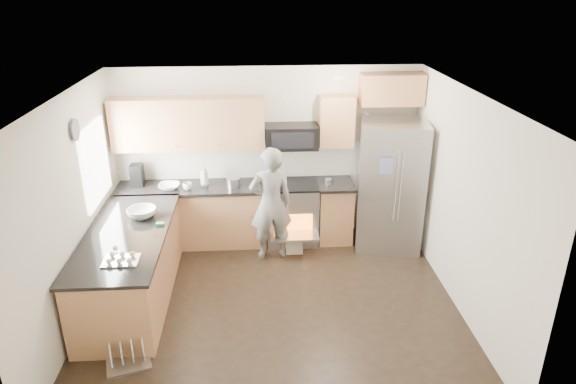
{
  "coord_description": "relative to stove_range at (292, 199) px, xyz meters",
  "views": [
    {
      "loc": [
        -0.17,
        -5.34,
        3.75
      ],
      "look_at": [
        0.21,
        0.5,
        1.29
      ],
      "focal_mm": 32.0,
      "sensor_mm": 36.0,
      "label": 1
    }
  ],
  "objects": [
    {
      "name": "peninsula",
      "position": [
        -2.1,
        -1.44,
        -0.21
      ],
      "size": [
        0.96,
        2.36,
        1.04
      ],
      "color": "#AD6D45",
      "rests_on": "ground"
    },
    {
      "name": "person",
      "position": [
        -0.33,
        -0.49,
        0.15
      ],
      "size": [
        0.66,
        0.48,
        1.66
      ],
      "primitive_type": "imported",
      "rotation": [
        0.0,
        0.0,
        3.29
      ],
      "color": "gray",
      "rests_on": "ground"
    },
    {
      "name": "refrigerator",
      "position": [
        1.42,
        -0.24,
        0.28
      ],
      "size": [
        1.04,
        0.87,
        1.9
      ],
      "rotation": [
        0.0,
        0.0,
        -0.17
      ],
      "color": "#B7B7BC",
      "rests_on": "ground"
    },
    {
      "name": "back_cabinet_run",
      "position": [
        -0.94,
        0.05,
        0.29
      ],
      "size": [
        4.45,
        0.64,
        2.5
      ],
      "color": "#AD6D45",
      "rests_on": "ground"
    },
    {
      "name": "dish_rack",
      "position": [
        -1.91,
        -2.66,
        -0.6
      ],
      "size": [
        0.53,
        0.47,
        0.28
      ],
      "rotation": [
        0.0,
        0.0,
        0.29
      ],
      "color": "#B7B7BC",
      "rests_on": "ground"
    },
    {
      "name": "room_shell",
      "position": [
        -0.39,
        -1.68,
        1.0
      ],
      "size": [
        4.54,
        4.04,
        2.62
      ],
      "color": "silver",
      "rests_on": "ground"
    },
    {
      "name": "ground",
      "position": [
        -0.35,
        -1.69,
        -0.68
      ],
      "size": [
        4.5,
        4.5,
        0.0
      ],
      "primitive_type": "plane",
      "color": "black",
      "rests_on": "ground"
    },
    {
      "name": "stove_range",
      "position": [
        0.0,
        0.0,
        0.0
      ],
      "size": [
        0.76,
        0.97,
        1.79
      ],
      "color": "#B7B7BC",
      "rests_on": "ground"
    }
  ]
}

